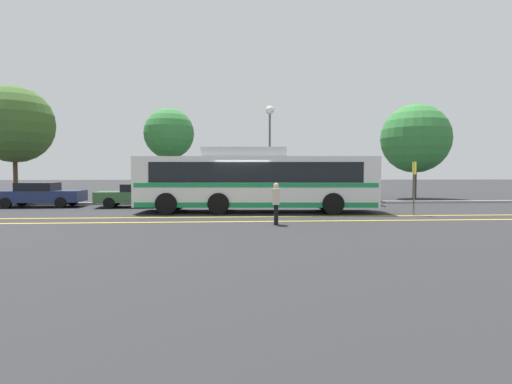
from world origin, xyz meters
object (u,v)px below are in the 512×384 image
at_px(bus_stop_sign, 414,181).
at_px(pedestrian_0, 276,201).
at_px(transit_bus, 256,180).
at_px(parked_car_1, 138,195).
at_px(street_lamp, 270,131).
at_px(parked_car_0, 40,194).
at_px(tree_2, 169,134).
at_px(tree_1, 14,124).
at_px(tree_0, 415,139).

bearing_deg(bus_stop_sign, pedestrian_0, -61.66).
xyz_separation_m(transit_bus, parked_car_1, (-6.43, 3.43, -0.87)).
xyz_separation_m(transit_bus, street_lamp, (1.31, 5.92, 3.06)).
bearing_deg(parked_car_0, parked_car_1, 84.05).
distance_m(bus_stop_sign, street_lamp, 10.26).
bearing_deg(pedestrian_0, tree_2, 37.76).
distance_m(pedestrian_0, tree_1, 21.31).
xyz_separation_m(bus_stop_sign, tree_1, (-22.65, 10.43, 3.62)).
bearing_deg(transit_bus, tree_2, -140.76).
bearing_deg(tree_2, transit_bus, -55.09).
height_order(transit_bus, street_lamp, street_lamp).
bearing_deg(tree_0, tree_1, -177.87).
distance_m(parked_car_0, tree_1, 7.41).
distance_m(bus_stop_sign, tree_0, 13.08).
xyz_separation_m(parked_car_1, tree_1, (-9.18, 4.97, 4.49)).
bearing_deg(pedestrian_0, tree_0, -26.78).
bearing_deg(street_lamp, transit_bus, -102.49).
bearing_deg(tree_1, tree_2, -4.81).
xyz_separation_m(street_lamp, tree_1, (-16.92, 2.48, 0.56)).
bearing_deg(tree_1, pedestrian_0, -39.85).
bearing_deg(pedestrian_0, bus_stop_sign, -52.63).
height_order(parked_car_1, pedestrian_0, pedestrian_0).
height_order(transit_bus, tree_1, tree_1).
height_order(parked_car_0, pedestrian_0, pedestrian_0).
bearing_deg(tree_2, tree_1, 175.19).
bearing_deg(street_lamp, tree_2, 166.23).
height_order(street_lamp, tree_2, tree_2).
bearing_deg(pedestrian_0, street_lamp, 8.66).
bearing_deg(pedestrian_0, parked_car_0, 68.06).
relative_size(pedestrian_0, tree_2, 0.25).
xyz_separation_m(bus_stop_sign, street_lamp, (-5.72, 7.94, 3.06)).
bearing_deg(street_lamp, parked_car_0, -170.77).
xyz_separation_m(parked_car_0, parked_car_1, (5.50, -0.34, -0.03)).
distance_m(parked_car_0, tree_2, 8.56).
bearing_deg(tree_1, transit_bus, -28.30).
distance_m(pedestrian_0, tree_0, 19.21).
bearing_deg(tree_0, bus_stop_sign, -115.78).
bearing_deg(parked_car_1, tree_1, 56.83).
xyz_separation_m(parked_car_1, bus_stop_sign, (13.47, -5.46, 0.87)).
xyz_separation_m(parked_car_1, tree_0, (19.01, 6.02, 3.82)).
bearing_deg(street_lamp, bus_stop_sign, -54.23).
bearing_deg(transit_bus, tree_0, 131.25).
relative_size(parked_car_0, tree_2, 0.75).
height_order(bus_stop_sign, tree_0, tree_0).
xyz_separation_m(tree_0, tree_2, (-17.83, -1.92, 0.04)).
bearing_deg(parked_car_0, street_lamp, 96.79).
height_order(parked_car_1, tree_2, tree_2).
distance_m(transit_bus, pedestrian_0, 5.04).
bearing_deg(parked_car_1, pedestrian_0, -145.57).
xyz_separation_m(parked_car_0, tree_0, (24.51, 5.68, 3.79)).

